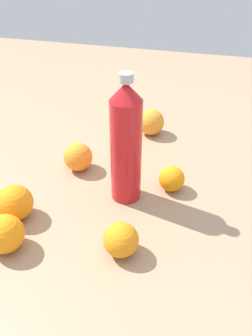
{
  "coord_description": "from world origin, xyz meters",
  "views": [
    {
      "loc": [
        -0.14,
        0.63,
        0.53
      ],
      "look_at": [
        0.04,
        0.01,
        0.08
      ],
      "focal_mm": 36.92,
      "sensor_mm": 36.0,
      "label": 1
    }
  ],
  "objects_px": {
    "orange_0": "(123,240)",
    "orange_3": "(15,203)",
    "orange_4": "(151,122)",
    "orange_5": "(4,234)",
    "water_bottle": "(126,144)",
    "orange_2": "(78,157)",
    "orange_1": "(172,179)"
  },
  "relations": [
    {
      "from": "orange_2",
      "to": "orange_4",
      "type": "height_order",
      "value": "orange_4"
    },
    {
      "from": "orange_2",
      "to": "water_bottle",
      "type": "bearing_deg",
      "value": 153.94
    },
    {
      "from": "orange_0",
      "to": "orange_2",
      "type": "bearing_deg",
      "value": -52.0
    },
    {
      "from": "orange_1",
      "to": "orange_2",
      "type": "bearing_deg",
      "value": -4.65
    },
    {
      "from": "orange_1",
      "to": "orange_2",
      "type": "relative_size",
      "value": 0.83
    },
    {
      "from": "water_bottle",
      "to": "orange_2",
      "type": "distance_m",
      "value": 0.2
    },
    {
      "from": "orange_0",
      "to": "orange_4",
      "type": "relative_size",
      "value": 0.87
    },
    {
      "from": "water_bottle",
      "to": "orange_0",
      "type": "distance_m",
      "value": 0.21
    },
    {
      "from": "water_bottle",
      "to": "orange_3",
      "type": "height_order",
      "value": "water_bottle"
    },
    {
      "from": "orange_5",
      "to": "water_bottle",
      "type": "bearing_deg",
      "value": -129.35
    },
    {
      "from": "orange_4",
      "to": "orange_0",
      "type": "bearing_deg",
      "value": 95.98
    },
    {
      "from": "orange_1",
      "to": "orange_3",
      "type": "xyz_separation_m",
      "value": [
        0.31,
        0.19,
        0.01
      ]
    },
    {
      "from": "orange_4",
      "to": "orange_5",
      "type": "distance_m",
      "value": 0.57
    },
    {
      "from": "orange_0",
      "to": "orange_2",
      "type": "height_order",
      "value": "orange_2"
    },
    {
      "from": "orange_4",
      "to": "water_bottle",
      "type": "bearing_deg",
      "value": 91.55
    },
    {
      "from": "orange_0",
      "to": "orange_2",
      "type": "xyz_separation_m",
      "value": [
        0.19,
        -0.25,
        0.0
      ]
    },
    {
      "from": "orange_2",
      "to": "orange_4",
      "type": "distance_m",
      "value": 0.28
    },
    {
      "from": "orange_3",
      "to": "orange_4",
      "type": "height_order",
      "value": "same"
    },
    {
      "from": "orange_1",
      "to": "orange_3",
      "type": "relative_size",
      "value": 0.79
    },
    {
      "from": "water_bottle",
      "to": "orange_2",
      "type": "bearing_deg",
      "value": 25.5
    },
    {
      "from": "water_bottle",
      "to": "orange_4",
      "type": "relative_size",
      "value": 3.75
    },
    {
      "from": "orange_3",
      "to": "orange_4",
      "type": "xyz_separation_m",
      "value": [
        -0.2,
        -0.45,
        0.0
      ]
    },
    {
      "from": "orange_4",
      "to": "orange_5",
      "type": "xyz_separation_m",
      "value": [
        0.18,
        0.54,
        -0.0
      ]
    },
    {
      "from": "water_bottle",
      "to": "orange_4",
      "type": "bearing_deg",
      "value": -36.9
    },
    {
      "from": "orange_0",
      "to": "orange_4",
      "type": "height_order",
      "value": "orange_4"
    },
    {
      "from": "orange_1",
      "to": "orange_2",
      "type": "distance_m",
      "value": 0.25
    },
    {
      "from": "orange_2",
      "to": "orange_3",
      "type": "distance_m",
      "value": 0.22
    },
    {
      "from": "orange_0",
      "to": "orange_1",
      "type": "distance_m",
      "value": 0.23
    },
    {
      "from": "orange_1",
      "to": "orange_3",
      "type": "bearing_deg",
      "value": 31.28
    },
    {
      "from": "water_bottle",
      "to": "orange_3",
      "type": "relative_size",
      "value": 3.8
    },
    {
      "from": "water_bottle",
      "to": "orange_0",
      "type": "xyz_separation_m",
      "value": [
        -0.04,
        0.17,
        -0.11
      ]
    },
    {
      "from": "orange_0",
      "to": "orange_3",
      "type": "relative_size",
      "value": 0.88
    }
  ]
}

